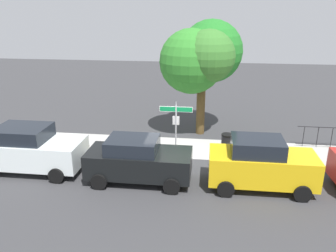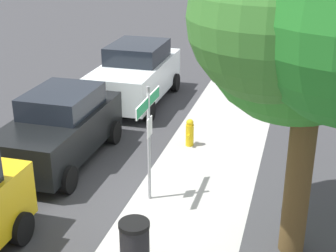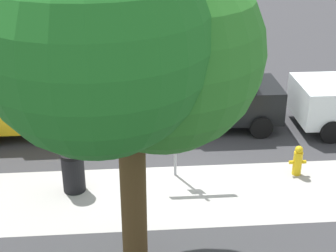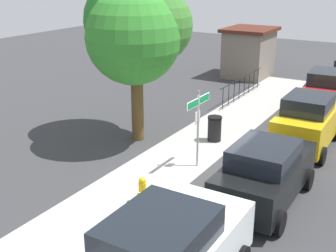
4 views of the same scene
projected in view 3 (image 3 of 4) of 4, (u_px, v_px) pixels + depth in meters
The scene contains 8 objects.
ground_plane at pixel (173, 167), 12.95m from camera, with size 60.00×60.00×0.00m, color #38383A.
sidewalk_strip at pixel (91, 198), 11.64m from camera, with size 24.00×2.60×0.00m, color #ADAAA5.
street_sign at pixel (176, 107), 11.80m from camera, with size 1.53×0.07×2.62m.
shade_tree at pixel (122, 43), 7.82m from camera, with size 4.36×4.30×6.16m.
car_black at pixel (209, 97), 14.75m from camera, with size 4.16×1.99×1.83m.
car_yellow at pixel (41, 100), 14.34m from camera, with size 4.05×1.96×2.04m.
fire_hydrant at pixel (298, 160), 12.46m from camera, with size 0.42×0.22×0.78m.
trash_bin at pixel (73, 172), 11.76m from camera, with size 0.55×0.55×0.98m.
Camera 3 is at (1.01, 11.21, 6.48)m, focal length 54.47 mm.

